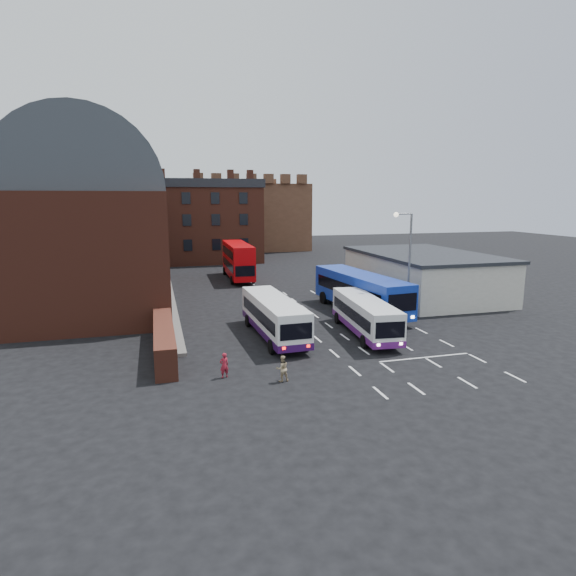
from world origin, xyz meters
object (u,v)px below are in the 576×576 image
object	(u,v)px
bus_white_inbound	(365,314)
bus_red_double	(238,260)
bus_white_outbound	(274,314)
street_lamp	(407,256)
pedestrian_red	(224,365)
bus_blue	(360,290)
pedestrian_beige	(282,368)

from	to	relation	value
bus_white_inbound	bus_red_double	bearing A→B (deg)	-74.23
bus_white_outbound	street_lamp	world-z (taller)	street_lamp
bus_red_double	pedestrian_red	distance (m)	32.10
bus_white_inbound	pedestrian_red	bearing A→B (deg)	33.30
bus_blue	pedestrian_beige	distance (m)	16.82
bus_white_inbound	bus_blue	world-z (taller)	bus_blue
bus_white_outbound	bus_blue	xyz separation A→B (m)	(8.76, 5.08, 0.33)
bus_red_double	pedestrian_beige	world-z (taller)	bus_red_double
bus_white_outbound	pedestrian_beige	size ratio (longest dim) A/B	7.12
bus_white_outbound	pedestrian_beige	bearing A→B (deg)	-102.47
bus_white_inbound	bus_red_double	xyz separation A→B (m)	(-4.63, 25.82, 0.75)
bus_blue	pedestrian_beige	xyz separation A→B (m)	(-10.31, -13.23, -1.24)
bus_white_inbound	pedestrian_red	xyz separation A→B (m)	(-10.77, -5.65, -0.82)
bus_white_outbound	bus_red_double	bearing A→B (deg)	84.29
bus_white_inbound	bus_red_double	world-z (taller)	bus_red_double
bus_white_inbound	pedestrian_beige	bearing A→B (deg)	47.13
bus_white_inbound	bus_red_double	size ratio (longest dim) A/B	0.89
bus_blue	street_lamp	bearing A→B (deg)	118.97
bus_white_inbound	pedestrian_red	world-z (taller)	bus_white_inbound
bus_white_outbound	bus_white_inbound	size ratio (longest dim) A/B	1.05
bus_red_double	pedestrian_red	size ratio (longest dim) A/B	7.69
bus_blue	pedestrian_red	size ratio (longest dim) A/B	8.83
bus_red_double	bus_white_inbound	bearing A→B (deg)	101.57
bus_white_outbound	pedestrian_beige	world-z (taller)	bus_white_outbound
bus_red_double	pedestrian_red	world-z (taller)	bus_red_double
bus_white_inbound	street_lamp	world-z (taller)	street_lamp
pedestrian_beige	bus_white_inbound	bearing A→B (deg)	-145.42
bus_white_outbound	pedestrian_red	bearing A→B (deg)	-124.69
street_lamp	pedestrian_red	bearing A→B (deg)	-151.02
street_lamp	pedestrian_red	xyz separation A→B (m)	(-15.49, -8.58, -4.43)
bus_white_inbound	bus_red_double	distance (m)	26.24
bus_white_inbound	bus_blue	bearing A→B (deg)	-105.56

